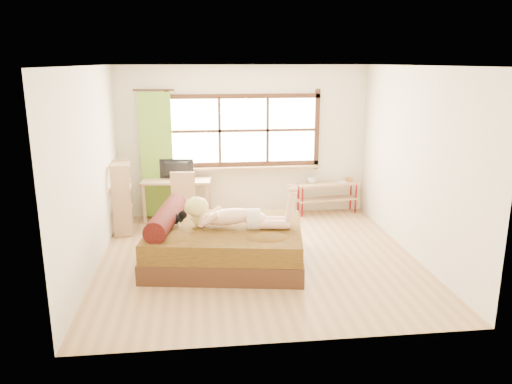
{
  "coord_description": "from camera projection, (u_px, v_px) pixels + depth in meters",
  "views": [
    {
      "loc": [
        -0.82,
        -6.68,
        2.75
      ],
      "look_at": [
        -0.01,
        0.2,
        0.94
      ],
      "focal_mm": 35.0,
      "sensor_mm": 36.0,
      "label": 1
    }
  ],
  "objects": [
    {
      "name": "window",
      "position": [
        244.0,
        133.0,
        8.96
      ],
      "size": [
        2.8,
        0.16,
        1.46
      ],
      "color": "#FFEDBF",
      "rests_on": "wall_back"
    },
    {
      "name": "pipe_shelf",
      "position": [
        328.0,
        191.0,
        9.26
      ],
      "size": [
        1.18,
        0.44,
        0.65
      ],
      "rotation": [
        0.0,
        0.0,
        0.13
      ],
      "color": "#A58159",
      "rests_on": "floor"
    },
    {
      "name": "book",
      "position": [
        338.0,
        182.0,
        9.24
      ],
      "size": [
        0.18,
        0.23,
        0.02
      ],
      "primitive_type": "imported",
      "rotation": [
        0.0,
        0.0,
        0.13
      ],
      "color": "gray",
      "rests_on": "pipe_shelf"
    },
    {
      "name": "floor",
      "position": [
        259.0,
        258.0,
        7.21
      ],
      "size": [
        4.5,
        4.5,
        0.0
      ],
      "primitive_type": "plane",
      "color": "#9E754C",
      "rests_on": "ground"
    },
    {
      "name": "wall_back",
      "position": [
        244.0,
        141.0,
        9.03
      ],
      "size": [
        4.5,
        0.0,
        4.5
      ],
      "primitive_type": "plane",
      "rotation": [
        1.57,
        0.0,
        0.0
      ],
      "color": "silver",
      "rests_on": "floor"
    },
    {
      "name": "wall_right",
      "position": [
        415.0,
        163.0,
        7.12
      ],
      "size": [
        0.0,
        4.5,
        4.5
      ],
      "primitive_type": "plane",
      "rotation": [
        1.57,
        0.0,
        -1.57
      ],
      "color": "silver",
      "rests_on": "floor"
    },
    {
      "name": "woman",
      "position": [
        237.0,
        205.0,
        6.82
      ],
      "size": [
        1.53,
        0.66,
        0.64
      ],
      "primitive_type": null,
      "rotation": [
        0.0,
        0.0,
        -0.16
      ],
      "color": "beige",
      "rests_on": "bed"
    },
    {
      "name": "kitten",
      "position": [
        173.0,
        217.0,
        6.92
      ],
      "size": [
        0.33,
        0.18,
        0.25
      ],
      "primitive_type": null,
      "rotation": [
        0.0,
        0.0,
        -0.16
      ],
      "color": "black",
      "rests_on": "bed"
    },
    {
      "name": "wall_left",
      "position": [
        91.0,
        171.0,
        6.61
      ],
      "size": [
        0.0,
        4.5,
        4.5
      ],
      "primitive_type": "plane",
      "rotation": [
        1.57,
        0.0,
        1.57
      ],
      "color": "silver",
      "rests_on": "floor"
    },
    {
      "name": "wall_front",
      "position": [
        288.0,
        215.0,
        4.7
      ],
      "size": [
        4.5,
        0.0,
        4.5
      ],
      "primitive_type": "plane",
      "rotation": [
        -1.57,
        0.0,
        0.0
      ],
      "color": "silver",
      "rests_on": "floor"
    },
    {
      "name": "desk",
      "position": [
        177.0,
        185.0,
        8.78
      ],
      "size": [
        1.24,
        0.65,
        0.75
      ],
      "rotation": [
        0.0,
        0.0,
        -0.09
      ],
      "color": "#A58159",
      "rests_on": "floor"
    },
    {
      "name": "cup",
      "position": [
        312.0,
        181.0,
        9.18
      ],
      "size": [
        0.15,
        0.15,
        0.11
      ],
      "primitive_type": "imported",
      "rotation": [
        0.0,
        0.0,
        0.13
      ],
      "color": "gray",
      "rests_on": "pipe_shelf"
    },
    {
      "name": "curtain",
      "position": [
        157.0,
        155.0,
        8.79
      ],
      "size": [
        0.55,
        0.1,
        2.2
      ],
      "primitive_type": "cube",
      "color": "#599127",
      "rests_on": "wall_back"
    },
    {
      "name": "chair",
      "position": [
        183.0,
        197.0,
        8.47
      ],
      "size": [
        0.45,
        0.45,
        0.93
      ],
      "rotation": [
        0.0,
        0.0,
        -0.09
      ],
      "color": "#A58159",
      "rests_on": "floor"
    },
    {
      "name": "bookshelf",
      "position": [
        122.0,
        198.0,
        8.16
      ],
      "size": [
        0.32,
        0.53,
        1.17
      ],
      "rotation": [
        0.0,
        0.0,
        0.07
      ],
      "color": "#A58159",
      "rests_on": "floor"
    },
    {
      "name": "ceiling",
      "position": [
        259.0,
        66.0,
        6.52
      ],
      "size": [
        4.5,
        4.5,
        0.0
      ],
      "primitive_type": "plane",
      "rotation": [
        3.14,
        0.0,
        0.0
      ],
      "color": "white",
      "rests_on": "wall_back"
    },
    {
      "name": "monitor",
      "position": [
        176.0,
        169.0,
        8.76
      ],
      "size": [
        0.6,
        0.13,
        0.34
      ],
      "primitive_type": "imported",
      "rotation": [
        0.0,
        0.0,
        3.05
      ],
      "color": "black",
      "rests_on": "desk"
    },
    {
      "name": "bed",
      "position": [
        222.0,
        243.0,
        7.0
      ],
      "size": [
        2.37,
        2.02,
        0.81
      ],
      "rotation": [
        0.0,
        0.0,
        -0.16
      ],
      "color": "#341F0F",
      "rests_on": "floor"
    }
  ]
}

